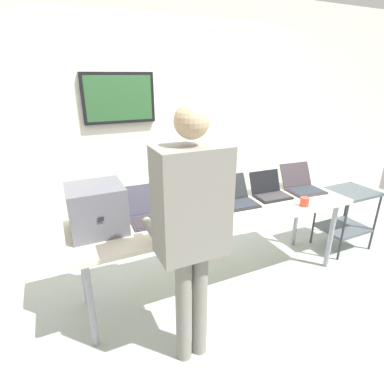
% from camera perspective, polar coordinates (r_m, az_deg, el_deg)
% --- Properties ---
extents(ground, '(8.00, 8.00, 0.04)m').
position_cam_1_polar(ground, '(3.16, 4.74, -16.96)').
color(ground, '#9AA39F').
extents(back_wall, '(8.00, 0.11, 2.78)m').
position_cam_1_polar(back_wall, '(3.54, -3.89, 12.51)').
color(back_wall, silver).
rests_on(back_wall, ground).
extents(workbench, '(2.60, 0.70, 0.80)m').
position_cam_1_polar(workbench, '(2.76, 5.22, -4.48)').
color(workbench, beige).
rests_on(workbench, ground).
extents(equipment_box, '(0.41, 0.39, 0.37)m').
position_cam_1_polar(equipment_box, '(2.41, -17.58, -3.03)').
color(equipment_box, slate).
rests_on(equipment_box, workbench).
extents(laptop_station_0, '(0.39, 0.41, 0.25)m').
position_cam_1_polar(laptop_station_0, '(2.57, -7.66, -3.74)').
color(laptop_station_0, '#353440').
rests_on(laptop_station_0, workbench).
extents(laptop_station_1, '(0.33, 0.34, 0.22)m').
position_cam_1_polar(laptop_station_1, '(2.68, 1.13, -2.63)').
color(laptop_station_1, black).
rests_on(laptop_station_1, workbench).
extents(laptop_station_2, '(0.35, 0.39, 0.23)m').
position_cam_1_polar(laptop_station_2, '(2.88, 8.41, -1.01)').
color(laptop_station_2, black).
rests_on(laptop_station_2, workbench).
extents(laptop_station_3, '(0.35, 0.32, 0.23)m').
position_cam_1_polar(laptop_station_3, '(3.11, 14.50, 0.22)').
color(laptop_station_3, black).
rests_on(laptop_station_3, workbench).
extents(laptop_station_4, '(0.39, 0.42, 0.25)m').
position_cam_1_polar(laptop_station_4, '(3.38, 20.09, 1.32)').
color(laptop_station_4, '#3B3338').
rests_on(laptop_station_4, workbench).
extents(person, '(0.44, 0.58, 1.80)m').
position_cam_1_polar(person, '(1.87, -0.18, -5.36)').
color(person, gray).
rests_on(person, ground).
extents(coffee_mug, '(0.08, 0.08, 0.08)m').
position_cam_1_polar(coffee_mug, '(2.98, 20.54, -1.73)').
color(coffee_mug, '#D4422F').
rests_on(coffee_mug, workbench).
extents(storage_cart, '(0.56, 0.44, 0.71)m').
position_cam_1_polar(storage_cart, '(3.91, 27.16, -3.10)').
color(storage_cart, '#454F55').
rests_on(storage_cart, ground).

